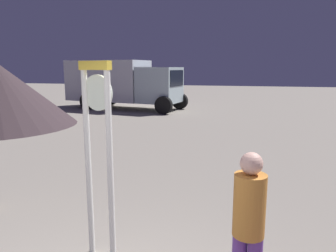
{
  "coord_description": "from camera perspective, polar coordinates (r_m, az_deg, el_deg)",
  "views": [
    {
      "loc": [
        1.24,
        -1.66,
        2.29
      ],
      "look_at": [
        -0.15,
        4.08,
        1.2
      ],
      "focal_mm": 33.64,
      "sensor_mm": 36.0,
      "label": 1
    }
  ],
  "objects": [
    {
      "name": "box_truck_near",
      "position": [
        18.14,
        -8.48,
        7.87
      ],
      "size": [
        7.0,
        3.47,
        2.71
      ],
      "color": "silver",
      "rests_on": "ground_plane"
    },
    {
      "name": "standing_clock",
      "position": [
        3.72,
        -12.5,
        -2.98
      ],
      "size": [
        0.43,
        0.21,
        2.37
      ],
      "color": "white",
      "rests_on": "ground_plane"
    },
    {
      "name": "person_near_clock",
      "position": [
        3.15,
        14.38,
        -16.74
      ],
      "size": [
        0.3,
        0.3,
        1.55
      ],
      "color": "#6E3E9D",
      "rests_on": "ground_plane"
    }
  ]
}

